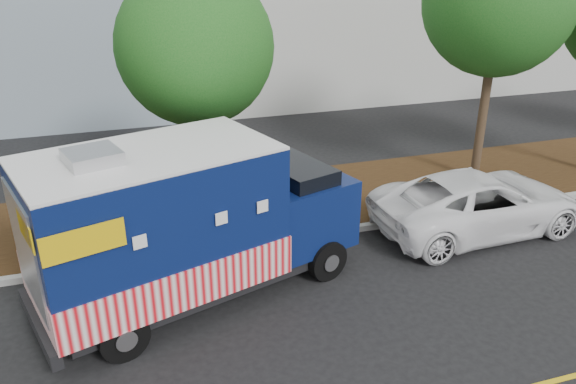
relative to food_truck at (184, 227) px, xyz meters
name	(u,v)px	position (x,y,z in m)	size (l,w,h in m)	color
ground	(228,284)	(0.84, 0.18, -1.56)	(120.00, 120.00, 0.00)	black
curb	(216,249)	(0.84, 1.58, -1.48)	(120.00, 0.18, 0.15)	#9E9E99
mulch_strip	(201,212)	(0.84, 3.68, -1.48)	(120.00, 4.00, 0.15)	black
tree_b	(195,48)	(1.00, 3.83, 2.77)	(3.76, 3.76, 6.22)	#38281C
tree_c	(499,1)	(9.07, 3.46, 3.66)	(4.04, 4.04, 7.25)	#38281C
food_truck	(184,227)	(0.00, 0.00, 0.00)	(6.91, 4.19, 3.44)	black
white_car	(479,202)	(7.28, 0.76, -0.81)	(2.47, 5.36, 1.49)	white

